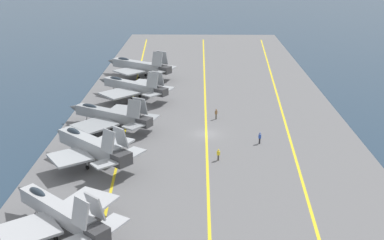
{
  "coord_description": "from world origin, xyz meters",
  "views": [
    {
      "loc": [
        -69.97,
        1.12,
        28.31
      ],
      "look_at": [
        -0.54,
        2.23,
        2.9
      ],
      "focal_mm": 45.0,
      "sensor_mm": 36.0,
      "label": 1
    }
  ],
  "objects": [
    {
      "name": "ground_plane",
      "position": [
        0.0,
        0.0,
        0.0
      ],
      "size": [
        2000.0,
        2000.0,
        0.0
      ],
      "primitive_type": "plane",
      "color": "#23384C"
    },
    {
      "name": "deck_stripe_edge_line",
      "position": [
        0.0,
        12.87,
        0.4
      ],
      "size": [
        158.25,
        9.97,
        0.01
      ],
      "primitive_type": "cube",
      "rotation": [
        0.0,
        0.0,
        0.06
      ],
      "color": "yellow",
      "rests_on": "carrier_deck"
    },
    {
      "name": "crew_yellow_vest",
      "position": [
        -9.79,
        -1.53,
        1.32
      ],
      "size": [
        0.45,
        0.46,
        1.67
      ],
      "color": "#4C473D",
      "rests_on": "carrier_deck"
    },
    {
      "name": "deck_stripe_foul_line",
      "position": [
        0.0,
        -12.87,
        0.4
      ],
      "size": [
        158.21,
        10.6,
        0.01
      ],
      "primitive_type": "cube",
      "rotation": [
        0.0,
        0.0,
        -0.06
      ],
      "color": "yellow",
      "rests_on": "carrier_deck"
    },
    {
      "name": "deck_stripe_centerline",
      "position": [
        0.0,
        0.0,
        0.4
      ],
      "size": [
        158.52,
        0.36,
        0.01
      ],
      "primitive_type": "cube",
      "color": "yellow",
      "rests_on": "carrier_deck"
    },
    {
      "name": "crew_brown_vest",
      "position": [
        6.79,
        -1.74,
        1.4
      ],
      "size": [
        0.46,
        0.44,
        1.81
      ],
      "color": "#4C473D",
      "rests_on": "carrier_deck"
    },
    {
      "name": "parked_jet_fifth",
      "position": [
        33.99,
        14.64,
        3.04
      ],
      "size": [
        13.28,
        16.76,
        6.47
      ],
      "color": "#93999E",
      "rests_on": "carrier_deck"
    },
    {
      "name": "carrier_deck",
      "position": [
        0.0,
        0.0,
        0.2
      ],
      "size": [
        176.14,
        46.79,
        0.4
      ],
      "primitive_type": "cube",
      "color": "slate",
      "rests_on": "ground"
    },
    {
      "name": "parked_jet_nearest",
      "position": [
        -27.77,
        15.28,
        2.93
      ],
      "size": [
        13.23,
        13.96,
        6.03
      ],
      "color": "#A8AAAF",
      "rests_on": "carrier_deck"
    },
    {
      "name": "parked_jet_third",
      "position": [
        2.39,
        15.48,
        2.58
      ],
      "size": [
        13.88,
        16.03,
        5.76
      ],
      "color": "gray",
      "rests_on": "carrier_deck"
    },
    {
      "name": "parked_jet_fourth",
      "position": [
        18.1,
        13.88,
        2.87
      ],
      "size": [
        13.96,
        15.93,
        6.0
      ],
      "color": "#93999E",
      "rests_on": "carrier_deck"
    },
    {
      "name": "parked_jet_second",
      "position": [
        -11.34,
        15.6,
        3.21
      ],
      "size": [
        13.35,
        14.21,
        6.53
      ],
      "color": "#9EA3A8",
      "rests_on": "carrier_deck"
    },
    {
      "name": "crew_blue_vest",
      "position": [
        -3.77,
        -7.88,
        1.37
      ],
      "size": [
        0.27,
        0.39,
        1.76
      ],
      "color": "#232328",
      "rests_on": "carrier_deck"
    }
  ]
}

